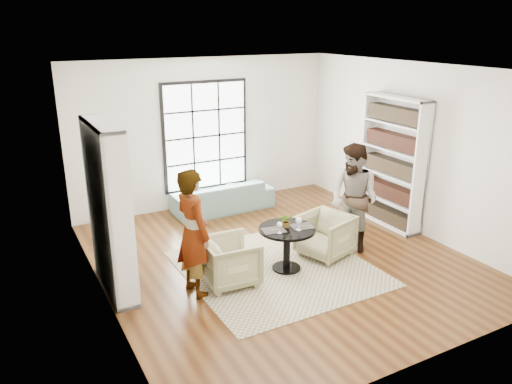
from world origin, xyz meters
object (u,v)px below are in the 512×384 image
armchair_right (325,235)px  person_right (354,198)px  sofa (223,196)px  flower_centerpiece (287,221)px  pedestal_table (287,240)px  armchair_left (230,261)px  wine_glass_right (299,221)px  wine_glass_left (280,225)px  person_left (193,233)px

armchair_right → person_right: size_ratio=0.43×
sofa → flower_centerpiece: 2.84m
person_right → pedestal_table: bearing=-98.5°
armchair_left → armchair_right: armchair_right is taller
pedestal_table → person_right: person_right is taller
pedestal_table → armchair_left: 0.95m
wine_glass_right → flower_centerpiece: size_ratio=0.95×
wine_glass_right → sofa: bearing=87.7°
armchair_left → wine_glass_right: 1.17m
sofa → armchair_right: (0.58, -2.70, 0.06)m
pedestal_table → flower_centerpiece: (0.01, 0.04, 0.30)m
person_right → wine_glass_right: (-1.25, -0.27, -0.06)m
wine_glass_left → wine_glass_right: wine_glass_right is taller
sofa → wine_glass_right: size_ratio=9.80×
sofa → flower_centerpiece: (-0.22, -2.79, 0.50)m
flower_centerpiece → person_left: bearing=-179.6°
armchair_left → wine_glass_right: wine_glass_right is taller
pedestal_table → armchair_left: size_ratio=1.13×
pedestal_table → flower_centerpiece: 0.30m
person_right → wine_glass_right: 1.28m
pedestal_table → sofa: size_ratio=0.43×
armchair_right → pedestal_table: bearing=-97.9°
armchair_left → person_left: size_ratio=0.42×
pedestal_table → person_right: 1.42m
armchair_left → armchair_right: bearing=-83.2°
sofa → person_left: 3.34m
sofa → armchair_left: 3.04m
sofa → wine_glass_left: (-0.43, -2.93, 0.52)m
armchair_right → wine_glass_right: size_ratio=3.76×
sofa → armchair_left: bearing=66.3°
flower_centerpiece → wine_glass_left: bearing=-145.6°
armchair_right → person_right: (0.55, 0.00, 0.55)m
person_right → wine_glass_left: size_ratio=10.20×
person_left → wine_glass_left: size_ratio=10.26×
sofa → person_right: 2.99m
flower_centerpiece → armchair_right: bearing=6.5°
person_left → wine_glass_left: (1.30, -0.13, -0.09)m
person_left → wine_glass_left: person_left is taller
person_left → armchair_left: bearing=-97.9°
wine_glass_right → flower_centerpiece: (-0.10, 0.18, -0.04)m
wine_glass_left → person_right: bearing=8.5°
person_right → person_left: bearing=-101.9°
armchair_left → wine_glass_right: bearing=-95.8°
pedestal_table → wine_glass_left: (-0.20, -0.10, 0.31)m
pedestal_table → wine_glass_right: 0.38m
armchair_left → person_right: 2.37m
wine_glass_left → flower_centerpiece: size_ratio=0.82×
armchair_left → person_right: size_ratio=0.42×
armchair_left → person_right: bearing=-84.0°
wine_glass_right → pedestal_table: bearing=127.6°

